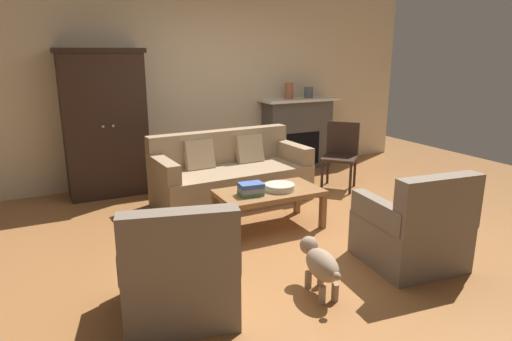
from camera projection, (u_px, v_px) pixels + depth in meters
ground_plane at (285, 233)px, 4.65m from camera, size 9.60×9.60×0.00m
back_wall at (199, 82)px, 6.49m from camera, size 7.20×0.10×2.80m
fireplace at (297, 133)px, 7.16m from camera, size 1.26×0.48×1.12m
armoire at (105, 123)px, 5.73m from camera, size 1.06×0.57×1.87m
couch at (230, 177)px, 5.59m from camera, size 1.96×0.95×0.86m
coffee_table at (269, 195)px, 4.71m from camera, size 1.10×0.60×0.42m
fruit_bowl at (280, 187)px, 4.70m from camera, size 0.31×0.31×0.07m
book_stack at (251, 189)px, 4.53m from camera, size 0.26×0.20×0.13m
mantel_vase_terracotta at (289, 91)px, 6.89m from camera, size 0.13×0.13×0.24m
mantel_vase_slate at (309, 92)px, 7.06m from camera, size 0.14×0.14×0.17m
armchair_near_left at (180, 274)px, 3.16m from camera, size 0.92×0.93×0.88m
armchair_near_right at (413, 231)px, 3.91m from camera, size 0.85×0.85×0.88m
side_chair_wooden at (341, 151)px, 6.12m from camera, size 0.62×0.62×0.90m
dog at (320, 264)px, 3.46m from camera, size 0.25×0.57×0.39m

